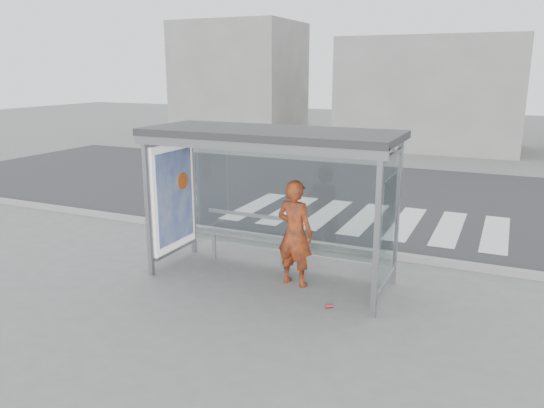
{
  "coord_description": "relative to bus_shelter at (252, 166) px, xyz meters",
  "views": [
    {
      "loc": [
        3.61,
        -7.88,
        3.56
      ],
      "look_at": [
        -0.05,
        0.2,
        1.31
      ],
      "focal_mm": 35.0,
      "sensor_mm": 36.0,
      "label": 1
    }
  ],
  "objects": [
    {
      "name": "soda_can",
      "position": [
        1.68,
        -0.74,
        -1.95
      ],
      "size": [
        0.13,
        0.11,
        0.06
      ],
      "primitive_type": "cylinder",
      "rotation": [
        0.0,
        1.57,
        0.51
      ],
      "color": "#C73A4C",
      "rests_on": "ground"
    },
    {
      "name": "bench",
      "position": [
        -0.31,
        0.44,
        -1.42
      ],
      "size": [
        1.84,
        0.32,
        0.95
      ],
      "color": "gray",
      "rests_on": "ground"
    },
    {
      "name": "person",
      "position": [
        0.84,
        -0.08,
        -1.07
      ],
      "size": [
        0.73,
        0.54,
        1.82
      ],
      "primitive_type": "imported",
      "rotation": [
        0.0,
        0.0,
        2.97
      ],
      "color": "red",
      "rests_on": "ground"
    },
    {
      "name": "crosswalk",
      "position": [
        0.87,
        4.44,
        -1.98
      ],
      "size": [
        6.55,
        3.0,
        0.0
      ],
      "color": "silver",
      "rests_on": "ground"
    },
    {
      "name": "building_center",
      "position": [
        0.37,
        17.94,
        0.52
      ],
      "size": [
        8.0,
        5.0,
        5.0
      ],
      "primitive_type": "cube",
      "color": "slate",
      "rests_on": "ground"
    },
    {
      "name": "road",
      "position": [
        0.37,
        6.94,
        -1.98
      ],
      "size": [
        30.0,
        10.0,
        0.01
      ],
      "primitive_type": "cube",
      "color": "#2D2D30",
      "rests_on": "ground"
    },
    {
      "name": "curb",
      "position": [
        0.37,
        1.89,
        -1.92
      ],
      "size": [
        30.0,
        0.18,
        0.12
      ],
      "primitive_type": "cube",
      "color": "gray",
      "rests_on": "ground"
    },
    {
      "name": "ground",
      "position": [
        0.37,
        -0.06,
        -1.98
      ],
      "size": [
        80.0,
        80.0,
        0.0
      ],
      "primitive_type": "plane",
      "color": "slate",
      "rests_on": "ground"
    },
    {
      "name": "building_left",
      "position": [
        -9.63,
        17.94,
        1.02
      ],
      "size": [
        6.0,
        5.0,
        6.0
      ],
      "primitive_type": "cube",
      "color": "slate",
      "rests_on": "ground"
    },
    {
      "name": "bus_shelter",
      "position": [
        0.0,
        0.0,
        0.0
      ],
      "size": [
        4.25,
        1.65,
        2.62
      ],
      "color": "gray",
      "rests_on": "ground"
    }
  ]
}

